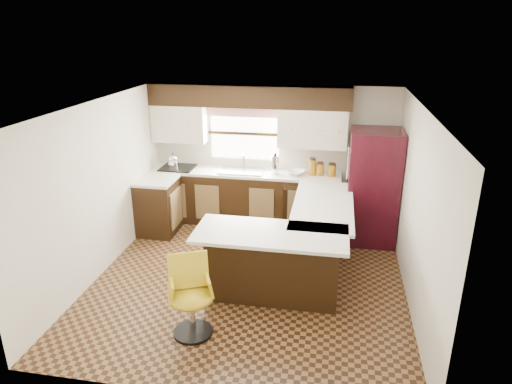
% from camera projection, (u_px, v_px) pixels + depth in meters
% --- Properties ---
extents(floor, '(4.40, 4.40, 0.00)m').
position_uv_depth(floor, '(250.00, 278.00, 6.37)').
color(floor, '#49301A').
rests_on(floor, ground).
extents(ceiling, '(4.40, 4.40, 0.00)m').
position_uv_depth(ceiling, '(249.00, 106.00, 5.54)').
color(ceiling, silver).
rests_on(ceiling, wall_back).
extents(wall_back, '(4.40, 0.00, 4.40)m').
position_uv_depth(wall_back, '(273.00, 154.00, 7.99)').
color(wall_back, beige).
rests_on(wall_back, floor).
extents(wall_front, '(4.40, 0.00, 4.40)m').
position_uv_depth(wall_front, '(200.00, 289.00, 3.92)').
color(wall_front, beige).
rests_on(wall_front, floor).
extents(wall_left, '(0.00, 4.40, 4.40)m').
position_uv_depth(wall_left, '(100.00, 189.00, 6.30)').
color(wall_left, beige).
rests_on(wall_left, floor).
extents(wall_right, '(0.00, 4.40, 4.40)m').
position_uv_depth(wall_right, '(416.00, 209.00, 5.61)').
color(wall_right, beige).
rests_on(wall_right, floor).
extents(base_cab_back, '(3.30, 0.60, 0.90)m').
position_uv_depth(base_cab_back, '(245.00, 198.00, 8.04)').
color(base_cab_back, black).
rests_on(base_cab_back, floor).
extents(base_cab_left, '(0.60, 0.70, 0.90)m').
position_uv_depth(base_cab_left, '(159.00, 207.00, 7.67)').
color(base_cab_left, black).
rests_on(base_cab_left, floor).
extents(counter_back, '(3.30, 0.60, 0.04)m').
position_uv_depth(counter_back, '(245.00, 173.00, 7.88)').
color(counter_back, silver).
rests_on(counter_back, base_cab_back).
extents(counter_left, '(0.60, 0.70, 0.04)m').
position_uv_depth(counter_left, '(157.00, 180.00, 7.50)').
color(counter_left, silver).
rests_on(counter_left, base_cab_left).
extents(soffit, '(3.40, 0.35, 0.36)m').
position_uv_depth(soffit, '(248.00, 96.00, 7.54)').
color(soffit, black).
rests_on(soffit, wall_back).
extents(upper_cab_left, '(0.94, 0.35, 0.64)m').
position_uv_depth(upper_cab_left, '(180.00, 123.00, 7.91)').
color(upper_cab_left, beige).
rests_on(upper_cab_left, wall_back).
extents(upper_cab_right, '(1.14, 0.35, 0.64)m').
position_uv_depth(upper_cab_right, '(313.00, 128.00, 7.53)').
color(upper_cab_right, beige).
rests_on(upper_cab_right, wall_back).
extents(window_pane, '(1.20, 0.02, 0.90)m').
position_uv_depth(window_pane, '(245.00, 133.00, 7.93)').
color(window_pane, white).
rests_on(window_pane, wall_back).
extents(valance, '(1.30, 0.06, 0.18)m').
position_uv_depth(valance, '(244.00, 111.00, 7.76)').
color(valance, '#D19B93').
rests_on(valance, wall_back).
extents(sink, '(0.75, 0.45, 0.03)m').
position_uv_depth(sink, '(242.00, 171.00, 7.86)').
color(sink, '#B2B2B7').
rests_on(sink, counter_back).
extents(dishwasher, '(0.58, 0.03, 0.78)m').
position_uv_depth(dishwasher, '(300.00, 209.00, 7.62)').
color(dishwasher, black).
rests_on(dishwasher, floor).
extents(cooktop, '(0.58, 0.50, 0.02)m').
position_uv_depth(cooktop, '(178.00, 168.00, 8.05)').
color(cooktop, black).
rests_on(cooktop, counter_back).
extents(peninsula_long, '(0.60, 1.95, 0.90)m').
position_uv_depth(peninsula_long, '(318.00, 235.00, 6.64)').
color(peninsula_long, black).
rests_on(peninsula_long, floor).
extents(peninsula_return, '(1.65, 0.60, 0.90)m').
position_uv_depth(peninsula_return, '(273.00, 264.00, 5.83)').
color(peninsula_return, black).
rests_on(peninsula_return, floor).
extents(counter_pen_long, '(0.84, 1.95, 0.04)m').
position_uv_depth(counter_pen_long, '(323.00, 205.00, 6.47)').
color(counter_pen_long, silver).
rests_on(counter_pen_long, peninsula_long).
extents(counter_pen_return, '(1.89, 0.84, 0.04)m').
position_uv_depth(counter_pen_return, '(271.00, 234.00, 5.59)').
color(counter_pen_return, silver).
rests_on(counter_pen_return, peninsula_return).
extents(refrigerator, '(0.78, 0.75, 1.83)m').
position_uv_depth(refrigerator, '(373.00, 187.00, 7.22)').
color(refrigerator, black).
rests_on(refrigerator, floor).
extents(bar_chair, '(0.65, 0.65, 0.93)m').
position_uv_depth(bar_chair, '(191.00, 298.00, 5.09)').
color(bar_chair, gold).
rests_on(bar_chair, floor).
extents(kettle, '(0.18, 0.18, 0.25)m').
position_uv_depth(kettle, '(173.00, 160.00, 8.02)').
color(kettle, silver).
rests_on(kettle, cooktop).
extents(percolator, '(0.13, 0.13, 0.32)m').
position_uv_depth(percolator, '(275.00, 164.00, 7.73)').
color(percolator, silver).
rests_on(percolator, counter_back).
extents(mixing_bowl, '(0.39, 0.39, 0.07)m').
position_uv_depth(mixing_bowl, '(296.00, 172.00, 7.71)').
color(mixing_bowl, white).
rests_on(mixing_bowl, counter_back).
extents(canister_large, '(0.12, 0.12, 0.27)m').
position_uv_depth(canister_large, '(312.00, 167.00, 7.65)').
color(canister_large, '#936016').
rests_on(canister_large, counter_back).
extents(canister_med, '(0.13, 0.13, 0.20)m').
position_uv_depth(canister_med, '(320.00, 170.00, 7.64)').
color(canister_med, '#936016').
rests_on(canister_med, counter_back).
extents(canister_small, '(0.14, 0.14, 0.19)m').
position_uv_depth(canister_small, '(332.00, 170.00, 7.61)').
color(canister_small, '#936016').
rests_on(canister_small, counter_back).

